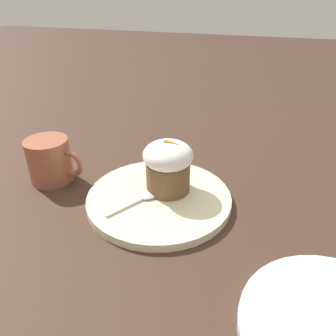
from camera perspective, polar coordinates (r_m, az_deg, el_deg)
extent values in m
plane|color=#3D281E|center=(0.56, -1.56, -5.90)|extent=(4.00, 4.00, 0.00)
cylinder|color=beige|center=(0.56, -1.57, -5.32)|extent=(0.24, 0.24, 0.01)
cylinder|color=brown|center=(0.55, 0.00, -1.40)|extent=(0.07, 0.07, 0.05)
ellipsoid|color=white|center=(0.53, 0.00, 2.24)|extent=(0.08, 0.08, 0.05)
cone|color=orange|center=(0.52, 0.86, 4.30)|extent=(0.02, 0.01, 0.01)
sphere|color=green|center=(0.52, -0.39, 4.47)|extent=(0.01, 0.01, 0.01)
cube|color=silver|center=(0.53, -7.54, -6.62)|extent=(0.05, 0.07, 0.00)
ellipsoid|color=silver|center=(0.55, -3.32, -4.53)|extent=(0.04, 0.05, 0.01)
cylinder|color=#9E563D|center=(0.64, -19.96, 1.27)|extent=(0.08, 0.08, 0.08)
torus|color=#9E563D|center=(0.62, -16.69, 0.72)|extent=(0.05, 0.01, 0.05)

